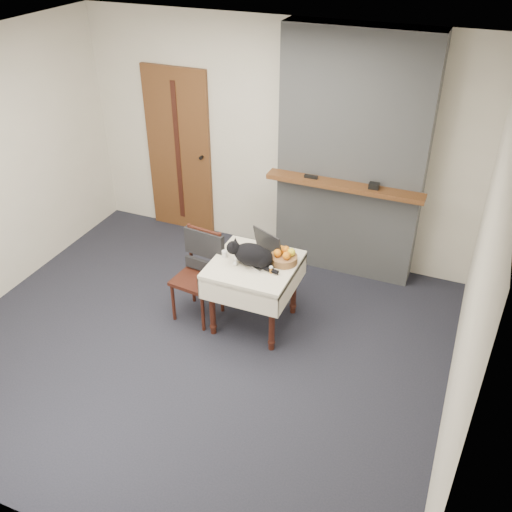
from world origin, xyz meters
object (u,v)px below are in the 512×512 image
(cat, at_px, (253,255))
(fruit_basket, at_px, (284,257))
(cream_jar, at_px, (225,254))
(side_table, at_px, (254,273))
(chair, at_px, (201,262))
(pill_bottle, at_px, (271,270))
(laptop, at_px, (261,252))
(door, at_px, (179,152))

(cat, height_order, fruit_basket, cat)
(cat, bearing_deg, cream_jar, 164.74)
(side_table, relative_size, chair, 0.85)
(pill_bottle, bearing_deg, side_table, 155.86)
(pill_bottle, distance_m, chair, 0.77)
(laptop, distance_m, pill_bottle, 0.26)
(laptop, bearing_deg, side_table, -81.53)
(pill_bottle, bearing_deg, fruit_basket, 77.96)
(cream_jar, bearing_deg, pill_bottle, -9.80)
(chair, bearing_deg, cream_jar, 8.04)
(cream_jar, xyz_separation_m, chair, (-0.25, -0.01, -0.15))
(side_table, bearing_deg, laptop, 73.74)
(door, distance_m, laptop, 2.11)
(door, distance_m, cream_jar, 1.96)
(side_table, relative_size, fruit_basket, 3.05)
(laptop, distance_m, chair, 0.62)
(fruit_basket, bearing_deg, laptop, -175.26)
(side_table, xyz_separation_m, cream_jar, (-0.30, -0.01, 0.15))
(laptop, height_order, cream_jar, laptop)
(door, xyz_separation_m, side_table, (1.57, -1.46, -0.41))
(side_table, relative_size, cat, 1.48)
(cat, height_order, pill_bottle, cat)
(cat, relative_size, fruit_basket, 2.07)
(door, xyz_separation_m, chair, (1.02, -1.47, -0.42))
(laptop, distance_m, fruit_basket, 0.22)
(cream_jar, relative_size, chair, 0.07)
(fruit_basket, bearing_deg, cream_jar, -167.08)
(laptop, distance_m, cat, 0.15)
(pill_bottle, bearing_deg, cream_jar, 170.20)
(cat, height_order, chair, cat)
(door, height_order, cream_jar, door)
(side_table, height_order, pill_bottle, pill_bottle)
(laptop, bearing_deg, fruit_basket, 29.48)
(door, relative_size, fruit_basket, 7.82)
(fruit_basket, bearing_deg, side_table, -154.52)
(cream_jar, bearing_deg, laptop, 18.21)
(door, bearing_deg, cat, -43.51)
(cat, distance_m, cream_jar, 0.31)
(laptop, height_order, cat, laptop)
(fruit_basket, bearing_deg, pill_bottle, -102.04)
(door, distance_m, cat, 2.18)
(pill_bottle, bearing_deg, door, 138.91)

